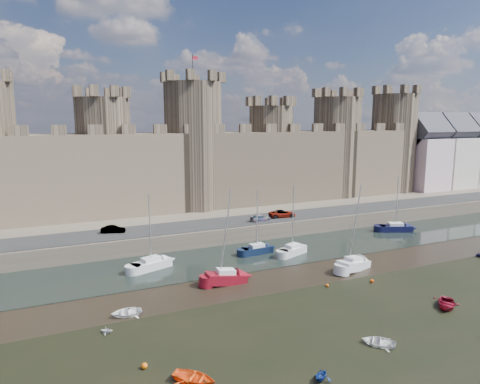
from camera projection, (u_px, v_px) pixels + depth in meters
The scene contains 26 objects.
ground at pixel (344, 338), 37.52m from camera, with size 160.00×160.00×0.00m, color black.
seaweed_patch at pixel (394, 374), 32.12m from camera, with size 70.00×34.00×0.01m, color black.
water_channel at pixel (236, 258), 59.14m from camera, with size 160.00×12.00×0.08m, color black.
quay at pixel (169, 203), 91.36m from camera, with size 160.00×60.00×2.50m, color #4C443A.
road at pixel (211, 224), 67.72m from camera, with size 160.00×7.00×0.10m, color black.
castle at pixel (181, 159), 78.54m from camera, with size 108.50×11.00×29.00m.
townhouses at pixel (465, 153), 105.81m from camera, with size 35.50×9.05×18.13m.
car_1 at pixel (113, 229), 62.30m from camera, with size 1.20×3.43×1.13m, color gray.
car_2 at pixel (261, 218), 69.67m from camera, with size 1.48×3.64×1.06m, color gray.
car_3 at pixel (282, 214), 72.35m from camera, with size 2.11×4.58×1.27m, color gray.
sailboat_0 at pixel (151, 264), 54.49m from camera, with size 5.55×3.63×9.67m.
sailboat_1 at pixel (257, 249), 60.68m from camera, with size 4.66×2.12×9.09m.
sailboat_2 at pixel (292, 250), 60.25m from camera, with size 4.83×3.23×9.71m.
sailboat_3 at pixel (395, 227), 72.82m from camera, with size 5.73×3.97×9.37m.
sailboat_4 at pixel (226, 277), 49.78m from camera, with size 4.80×1.99×11.10m.
sailboat_5 at pixel (353, 264), 54.34m from camera, with size 5.40×3.41×10.89m.
dinghy_0 at pixel (194, 379), 31.05m from camera, with size 2.31×0.67×3.23m, color #F1480E.
dinghy_1 at pixel (321, 375), 31.29m from camera, with size 1.39×0.85×1.61m, color navy.
dinghy_2 at pixel (378, 342), 36.20m from camera, with size 1.98×0.57×2.77m, color white.
dinghy_3 at pixel (106, 330), 38.20m from camera, with size 1.00×0.61×1.16m, color silver.
dinghy_4 at pixel (446, 304), 43.47m from camera, with size 2.53×0.73×3.54m, color maroon.
dinghy_6 at pixel (127, 313), 41.57m from camera, with size 2.11×0.61×2.95m, color white.
dinghy_7 at pixel (480, 255), 59.26m from camera, with size 1.21×0.74×1.40m, color black.
buoy_0 at pixel (144, 366), 32.79m from camera, with size 0.50×0.50×0.50m, color #DC5809.
buoy_1 at pixel (327, 285), 48.84m from camera, with size 0.38×0.38×0.38m, color #C84B08.
buoy_3 at pixel (372, 281), 50.07m from camera, with size 0.44×0.44×0.44m, color #DB4409.
Camera 1 is at (-22.51, -28.12, 18.94)m, focal length 32.00 mm.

